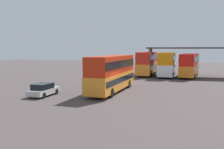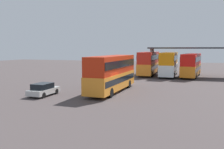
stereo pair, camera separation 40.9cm
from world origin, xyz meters
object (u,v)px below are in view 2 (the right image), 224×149
at_px(parked_hatchback, 43,89).
at_px(double_decker_far_right, 191,64).
at_px(double_decker_main, 112,72).
at_px(double_decker_mid_row, 169,63).
at_px(double_decker_near_canopy, 149,62).

xyz_separation_m(parked_hatchback, double_decker_far_right, (14.04, 23.78, 1.57)).
relative_size(double_decker_main, parked_hatchback, 2.78).
distance_m(double_decker_main, double_decker_mid_row, 19.51).
distance_m(double_decker_near_canopy, double_decker_mid_row, 3.93).
bearing_deg(double_decker_mid_row, double_decker_near_canopy, 76.69).
distance_m(double_decker_main, parked_hatchback, 7.87).
xyz_separation_m(double_decker_near_canopy, double_decker_mid_row, (3.85, -0.77, -0.03)).
distance_m(double_decker_mid_row, double_decker_far_right, 3.90).
xyz_separation_m(double_decker_mid_row, double_decker_far_right, (3.90, -0.13, -0.11)).
height_order(double_decker_mid_row, double_decker_far_right, double_decker_mid_row).
height_order(parked_hatchback, double_decker_mid_row, double_decker_mid_row).
bearing_deg(double_decker_near_canopy, parked_hatchback, 163.53).
bearing_deg(double_decker_main, parked_hatchback, 129.35).
height_order(parked_hatchback, double_decker_near_canopy, double_decker_near_canopy).
distance_m(parked_hatchback, double_decker_near_canopy, 25.53).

